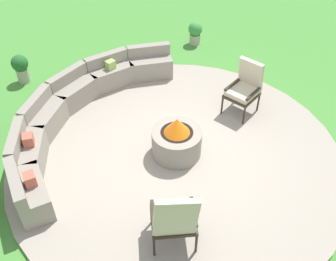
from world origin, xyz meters
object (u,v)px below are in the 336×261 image
Objects in this scene: lounge_chair_front_right at (245,86)px; potted_plant_0 at (195,32)px; curved_stone_bench at (78,109)px; lounge_chair_front_left at (174,218)px; potted_plant_1 at (21,67)px; fire_pit at (177,140)px.

potted_plant_0 is at bearing -34.11° from lounge_chair_front_right.
curved_stone_bench is at bearing 46.42° from lounge_chair_front_right.
curved_stone_bench is 4.00× the size of lounge_chair_front_left.
potted_plant_0 is 4.16m from potted_plant_1.
curved_stone_bench is at bearing 118.30° from lounge_chair_front_left.
lounge_chair_front_left reaches higher than potted_plant_1.
fire_pit reaches higher than potted_plant_1.
potted_plant_0 is 0.90× the size of potted_plant_1.
lounge_chair_front_right is at bearing -121.35° from potted_plant_0.
lounge_chair_front_right reaches higher than potted_plant_0.
potted_plant_1 is (-0.57, 3.95, 0.01)m from fire_pit.
lounge_chair_front_right is at bearing 59.72° from lounge_chair_front_left.
curved_stone_bench is (-0.62, 1.91, -0.01)m from fire_pit.
curved_stone_bench is 3.88m from potted_plant_0.
curved_stone_bench is at bearing -91.43° from potted_plant_1.
lounge_chair_front_right reaches higher than curved_stone_bench.
potted_plant_1 is (0.05, 2.04, 0.02)m from curved_stone_bench.
lounge_chair_front_left is 5.76m from potted_plant_0.
potted_plant_1 is (0.78, 5.11, -0.27)m from lounge_chair_front_left.
fire_pit reaches higher than potted_plant_0.
lounge_chair_front_left is 2.01× the size of potted_plant_0.
fire_pit is 1.34× the size of potted_plant_1.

